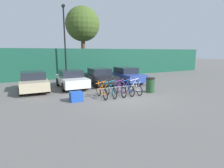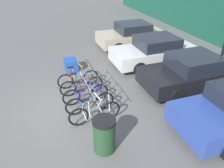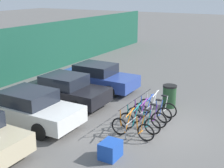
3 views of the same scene
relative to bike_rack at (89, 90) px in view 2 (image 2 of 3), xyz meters
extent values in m
plane|color=#605E5B|center=(0.17, -0.68, -0.47)|extent=(120.00, 120.00, 0.00)
cylinder|color=gray|center=(0.00, 0.00, 0.08)|extent=(2.91, 0.04, 0.04)
cylinder|color=gray|center=(-1.46, 0.00, -0.20)|extent=(0.04, 0.04, 0.55)
cylinder|color=gray|center=(1.46, 0.00, -0.20)|extent=(0.04, 0.04, 0.55)
torus|color=black|center=(-1.21, -0.68, -0.14)|extent=(0.06, 0.66, 0.66)
torus|color=black|center=(-1.21, 0.38, -0.14)|extent=(0.06, 0.66, 0.66)
cylinder|color=orange|center=(-1.21, 0.01, 0.18)|extent=(0.60, 0.04, 0.76)
cylinder|color=orange|center=(-1.21, -0.04, 0.49)|extent=(0.68, 0.04, 0.16)
cylinder|color=orange|center=(-1.21, -0.33, 0.12)|extent=(0.14, 0.04, 0.63)
cylinder|color=orange|center=(-1.21, -0.53, 0.14)|extent=(0.32, 0.03, 0.58)
cylinder|color=orange|center=(-1.21, -0.48, -0.17)|extent=(0.40, 0.03, 0.08)
cylinder|color=orange|center=(-1.21, 0.33, 0.20)|extent=(0.12, 0.04, 0.69)
cylinder|color=black|center=(-1.21, 0.29, 0.57)|extent=(0.52, 0.03, 0.03)
cube|color=black|center=(-1.21, -0.42, 0.46)|extent=(0.10, 0.22, 0.05)
torus|color=black|center=(-0.61, -0.68, -0.14)|extent=(0.06, 0.66, 0.66)
torus|color=black|center=(-0.61, 0.38, -0.14)|extent=(0.06, 0.66, 0.66)
cylinder|color=#197A7F|center=(-0.61, 0.01, 0.18)|extent=(0.60, 0.04, 0.76)
cylinder|color=#197A7F|center=(-0.61, -0.04, 0.49)|extent=(0.68, 0.04, 0.16)
cylinder|color=#197A7F|center=(-0.61, -0.33, 0.12)|extent=(0.14, 0.04, 0.63)
cylinder|color=#197A7F|center=(-0.61, -0.53, 0.14)|extent=(0.32, 0.03, 0.58)
cylinder|color=#197A7F|center=(-0.61, -0.48, -0.17)|extent=(0.40, 0.03, 0.08)
cylinder|color=#197A7F|center=(-0.61, 0.33, 0.20)|extent=(0.12, 0.04, 0.69)
cylinder|color=black|center=(-0.61, 0.29, 0.57)|extent=(0.52, 0.03, 0.03)
cube|color=black|center=(-0.61, -0.42, 0.46)|extent=(0.10, 0.22, 0.05)
torus|color=black|center=(0.03, -0.68, -0.14)|extent=(0.06, 0.66, 0.66)
torus|color=black|center=(0.03, 0.38, -0.14)|extent=(0.06, 0.66, 0.66)
cylinder|color=#752D99|center=(0.03, 0.01, 0.18)|extent=(0.60, 0.04, 0.76)
cylinder|color=#752D99|center=(0.03, -0.04, 0.49)|extent=(0.68, 0.04, 0.16)
cylinder|color=#752D99|center=(0.03, -0.33, 0.12)|extent=(0.14, 0.04, 0.63)
cylinder|color=#752D99|center=(0.03, -0.53, 0.14)|extent=(0.32, 0.03, 0.58)
cylinder|color=#752D99|center=(0.03, -0.48, -0.17)|extent=(0.40, 0.03, 0.08)
cylinder|color=#752D99|center=(0.03, 0.33, 0.20)|extent=(0.12, 0.04, 0.69)
cylinder|color=black|center=(0.03, 0.29, 0.57)|extent=(0.52, 0.03, 0.03)
cube|color=black|center=(0.03, -0.42, 0.46)|extent=(0.10, 0.22, 0.05)
torus|color=black|center=(0.62, -0.68, -0.14)|extent=(0.06, 0.66, 0.66)
torus|color=black|center=(0.62, 0.38, -0.14)|extent=(0.06, 0.66, 0.66)
cylinder|color=#284CB7|center=(0.62, 0.01, 0.18)|extent=(0.60, 0.04, 0.76)
cylinder|color=#284CB7|center=(0.62, -0.04, 0.49)|extent=(0.68, 0.04, 0.16)
cylinder|color=#284CB7|center=(0.62, -0.33, 0.12)|extent=(0.14, 0.04, 0.63)
cylinder|color=#284CB7|center=(0.62, -0.53, 0.14)|extent=(0.32, 0.03, 0.58)
cylinder|color=#284CB7|center=(0.62, -0.48, -0.17)|extent=(0.40, 0.03, 0.08)
cylinder|color=#284CB7|center=(0.62, 0.33, 0.20)|extent=(0.12, 0.04, 0.69)
cylinder|color=black|center=(0.62, 0.29, 0.57)|extent=(0.52, 0.03, 0.03)
cube|color=black|center=(0.62, -0.42, 0.46)|extent=(0.10, 0.22, 0.05)
torus|color=black|center=(1.21, -0.68, -0.14)|extent=(0.06, 0.66, 0.66)
torus|color=black|center=(1.21, 0.38, -0.14)|extent=(0.06, 0.66, 0.66)
cylinder|color=silver|center=(1.21, 0.01, 0.18)|extent=(0.60, 0.04, 0.76)
cylinder|color=silver|center=(1.21, -0.04, 0.49)|extent=(0.68, 0.04, 0.16)
cylinder|color=silver|center=(1.21, -0.33, 0.12)|extent=(0.14, 0.04, 0.63)
cylinder|color=silver|center=(1.21, -0.53, 0.14)|extent=(0.32, 0.03, 0.58)
cylinder|color=silver|center=(1.21, -0.48, -0.17)|extent=(0.40, 0.03, 0.08)
cylinder|color=silver|center=(1.21, 0.33, 0.20)|extent=(0.12, 0.04, 0.69)
cylinder|color=black|center=(1.21, 0.29, 0.57)|extent=(0.52, 0.03, 0.03)
cube|color=black|center=(1.21, -0.42, 0.46)|extent=(0.10, 0.22, 0.05)
cube|color=#C1B28E|center=(-4.84, 3.85, 0.09)|extent=(1.80, 3.91, 0.62)
cube|color=#1E232D|center=(-4.84, 3.95, 0.66)|extent=(1.58, 1.80, 0.52)
cylinder|color=black|center=(-5.70, 4.99, -0.15)|extent=(0.20, 0.64, 0.64)
cylinder|color=black|center=(-3.99, 4.99, -0.15)|extent=(0.20, 0.64, 0.64)
cylinder|color=black|center=(-5.70, 2.72, -0.15)|extent=(0.20, 0.64, 0.64)
cylinder|color=black|center=(-3.99, 2.72, -0.15)|extent=(0.20, 0.64, 0.64)
cube|color=silver|center=(-2.11, 3.84, 0.09)|extent=(1.80, 4.13, 0.62)
cube|color=#1E232D|center=(-2.11, 3.95, 0.66)|extent=(1.58, 1.90, 0.52)
cylinder|color=black|center=(-2.97, 5.04, -0.15)|extent=(0.20, 0.64, 0.64)
cylinder|color=black|center=(-1.26, 5.04, -0.15)|extent=(0.20, 0.64, 0.64)
cylinder|color=black|center=(-2.97, 2.64, -0.15)|extent=(0.20, 0.64, 0.64)
cylinder|color=black|center=(-1.26, 2.64, -0.15)|extent=(0.20, 0.64, 0.64)
cube|color=black|center=(0.41, 4.04, 0.09)|extent=(1.80, 3.94, 0.62)
cube|color=#1E232D|center=(0.41, 4.14, 0.66)|extent=(1.58, 1.81, 0.52)
cylinder|color=black|center=(-0.45, 5.19, -0.15)|extent=(0.20, 0.64, 0.64)
cylinder|color=black|center=(-0.45, 2.90, -0.15)|extent=(0.20, 0.64, 0.64)
cylinder|color=black|center=(1.26, 2.90, -0.15)|extent=(0.20, 0.64, 0.64)
cylinder|color=black|center=(2.12, 2.73, -0.15)|extent=(0.20, 0.64, 0.64)
cylinder|color=#234728|center=(2.42, -0.24, 0.00)|extent=(0.60, 0.60, 0.95)
cylinder|color=black|center=(2.42, -0.24, 0.52)|extent=(0.63, 0.63, 0.08)
cube|color=blue|center=(-2.80, -0.16, -0.20)|extent=(0.70, 0.56, 0.55)
camera|label=1|loc=(-5.25, -9.76, 2.33)|focal=28.00mm
camera|label=2|loc=(6.61, -1.55, 4.14)|focal=35.00mm
camera|label=3|loc=(-10.46, -4.57, 4.67)|focal=50.00mm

